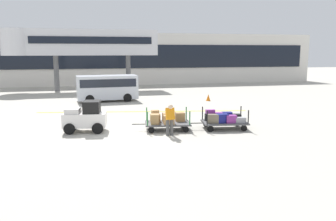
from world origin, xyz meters
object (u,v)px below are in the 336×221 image
baggage_tug (85,117)px  baggage_handler (170,118)px  baggage_cart_lead (166,120)px  shuttle_van (107,86)px  baggage_cart_middle (224,119)px  safety_cone_near (208,97)px

baggage_tug → baggage_handler: size_ratio=1.43×
baggage_cart_lead → shuttle_van: shuttle_van is taller
baggage_tug → baggage_cart_lead: bearing=-7.3°
baggage_tug → baggage_handler: bearing=-24.1°
baggage_cart_middle → shuttle_van: bearing=114.9°
baggage_cart_lead → safety_cone_near: bearing=59.3°
baggage_cart_middle → baggage_handler: bearing=-165.3°
baggage_tug → baggage_cart_lead: (4.05, -0.52, -0.23)m
baggage_handler → baggage_tug: bearing=155.9°
baggage_tug → baggage_cart_middle: size_ratio=0.73×
baggage_cart_middle → baggage_cart_lead: bearing=171.4°
baggage_tug → shuttle_van: 10.84m
baggage_cart_lead → shuttle_van: 11.51m
baggage_tug → safety_cone_near: baggage_tug is taller
baggage_cart_lead → baggage_tug: bearing=172.7°
baggage_handler → baggage_cart_middle: bearing=14.7°
shuttle_van → baggage_cart_lead: bearing=-77.8°
baggage_cart_middle → shuttle_van: shuttle_van is taller
baggage_tug → baggage_cart_middle: (7.05, -0.97, -0.23)m
baggage_cart_middle → baggage_handler: size_ratio=1.97×
baggage_cart_lead → shuttle_van: size_ratio=0.62×
baggage_handler → safety_cone_near: 12.29m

